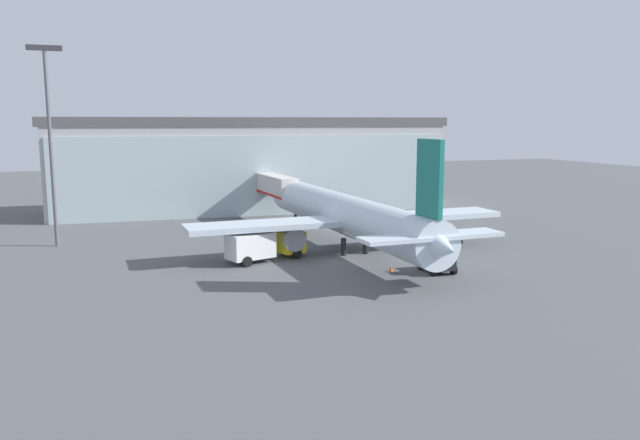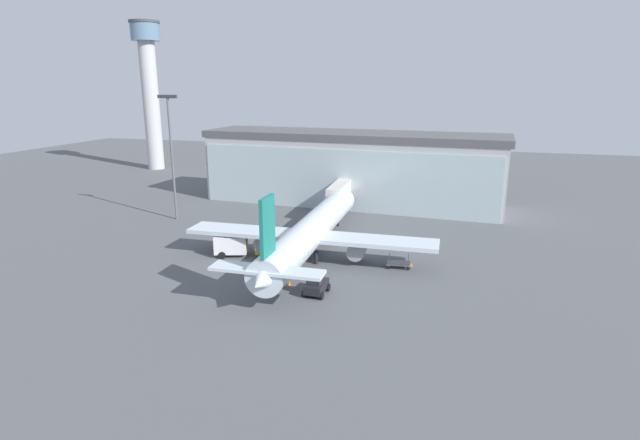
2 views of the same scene
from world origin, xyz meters
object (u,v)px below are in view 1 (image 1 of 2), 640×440
at_px(apron_light_mast, 50,130).
at_px(safety_cone_nose, 391,268).
at_px(baggage_cart, 448,239).
at_px(pushback_tug, 438,261).
at_px(catering_truck, 264,245).
at_px(airplane, 346,215).
at_px(safety_cone_wingtip, 455,239).
at_px(jet_bridge, 274,186).

xyz_separation_m(apron_light_mast, safety_cone_nose, (26.58, -20.81, -11.19)).
height_order(baggage_cart, safety_cone_nose, baggage_cart).
bearing_deg(apron_light_mast, baggage_cart, -18.07).
bearing_deg(pushback_tug, catering_truck, 56.58).
height_order(airplane, baggage_cart, airplane).
distance_m(airplane, catering_truck, 9.03).
relative_size(apron_light_mast, baggage_cart, 6.57).
relative_size(baggage_cart, pushback_tug, 0.90).
relative_size(apron_light_mast, catering_truck, 2.55).
bearing_deg(safety_cone_wingtip, airplane, -178.68).
relative_size(jet_bridge, airplane, 0.31).
height_order(baggage_cart, pushback_tug, pushback_tug).
distance_m(jet_bridge, apron_light_mast, 27.34).
distance_m(catering_truck, baggage_cart, 19.59).
distance_m(catering_truck, pushback_tug, 15.29).
distance_m(baggage_cart, safety_cone_nose, 13.71).
bearing_deg(catering_truck, baggage_cart, -13.92).
relative_size(airplane, catering_truck, 4.98).
bearing_deg(pushback_tug, airplane, 21.68).
xyz_separation_m(catering_truck, baggage_cart, (19.52, 1.28, -0.97)).
distance_m(baggage_cart, safety_cone_wingtip, 1.65).
height_order(jet_bridge, baggage_cart, jet_bridge).
xyz_separation_m(jet_bridge, safety_cone_wingtip, (13.72, -20.07, -4.00)).
bearing_deg(pushback_tug, baggage_cart, -32.55).
bearing_deg(jet_bridge, apron_light_mast, 106.68).
xyz_separation_m(apron_light_mast, airplane, (26.29, -11.57, -8.04)).
height_order(apron_light_mast, catering_truck, apron_light_mast).
height_order(jet_bridge, safety_cone_wingtip, jet_bridge).
bearing_deg(baggage_cart, jet_bridge, 114.33).
bearing_deg(airplane, apron_light_mast, 64.86).
relative_size(airplane, pushback_tug, 11.60).
distance_m(pushback_tug, safety_cone_wingtip, 13.98).
bearing_deg(jet_bridge, baggage_cart, -152.28).
relative_size(baggage_cart, safety_cone_nose, 5.37).
bearing_deg(safety_cone_wingtip, jet_bridge, 124.36).
relative_size(catering_truck, pushback_tug, 2.33).
bearing_deg(safety_cone_nose, airplane, 91.79).
xyz_separation_m(safety_cone_nose, safety_cone_wingtip, (12.02, 9.52, 0.00)).
xyz_separation_m(airplane, pushback_tug, (3.78, -10.78, -2.45)).
relative_size(airplane, baggage_cart, 12.84).
bearing_deg(jet_bridge, safety_cone_wingtip, -148.41).
bearing_deg(airplane, safety_cone_wingtip, -90.07).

